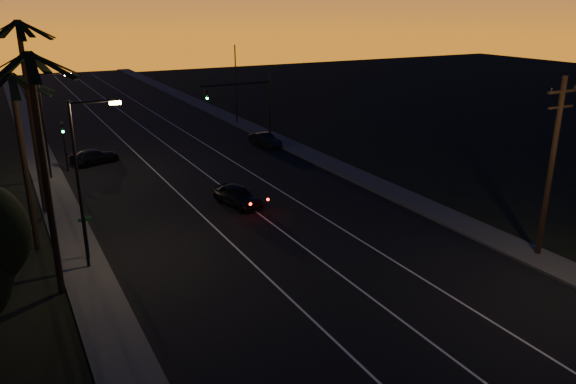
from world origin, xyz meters
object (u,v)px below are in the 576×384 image
right_car (265,140)px  signal_mast (247,100)px  utility_pole (552,165)px  cross_car (95,157)px  lead_car (237,195)px

right_car → signal_mast: bearing=-179.0°
utility_pole → signal_mast: utility_pole is taller
cross_car → utility_pole: bearing=-59.3°
lead_car → right_car: bearing=58.0°
utility_pole → lead_car: utility_pole is taller
utility_pole → signal_mast: size_ratio=1.41×
lead_car → signal_mast: bearing=63.5°
cross_car → lead_car: bearing=-66.4°
utility_pole → lead_car: bearing=127.1°
utility_pole → right_car: utility_pole is taller
signal_mast → cross_car: (-14.17, 1.33, -4.13)m
lead_car → utility_pole: bearing=-52.9°
signal_mast → lead_car: 16.72m
utility_pole → cross_car: 36.75m
lead_car → right_car: size_ratio=1.21×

